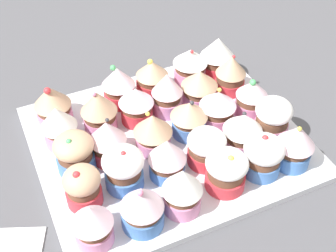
% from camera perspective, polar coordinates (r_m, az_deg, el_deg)
% --- Properties ---
extents(ground_plane, '(1.80, 1.80, 0.03)m').
position_cam_1_polar(ground_plane, '(0.78, 0.00, -3.03)').
color(ground_plane, '#4C4C51').
extents(baking_tray, '(0.43, 0.37, 0.01)m').
position_cam_1_polar(baking_tray, '(0.77, 0.00, -1.95)').
color(baking_tray, silver).
rests_on(baking_tray, ground_plane).
extents(cupcake_0, '(0.06, 0.06, 0.07)m').
position_cam_1_polar(cupcake_0, '(0.62, -9.39, -11.91)').
color(cupcake_0, pink).
rests_on(cupcake_0, baking_tray).
extents(cupcake_1, '(0.06, 0.06, 0.08)m').
position_cam_1_polar(cupcake_1, '(0.63, -3.26, -9.94)').
color(cupcake_1, '#477AC6').
rests_on(cupcake_1, baking_tray).
extents(cupcake_2, '(0.06, 0.06, 0.08)m').
position_cam_1_polar(cupcake_2, '(0.64, 1.79, -7.87)').
color(cupcake_2, pink).
rests_on(cupcake_2, baking_tray).
extents(cupcake_3, '(0.06, 0.06, 0.07)m').
position_cam_1_polar(cupcake_3, '(0.68, 7.26, -5.49)').
color(cupcake_3, '#D1333D').
rests_on(cupcake_3, baking_tray).
extents(cupcake_4, '(0.06, 0.06, 0.07)m').
position_cam_1_polar(cupcake_4, '(0.70, 11.75, -3.59)').
color(cupcake_4, '#477AC6').
rests_on(cupcake_4, baking_tray).
extents(cupcake_5, '(0.06, 0.06, 0.08)m').
position_cam_1_polar(cupcake_5, '(0.72, 15.54, -2.25)').
color(cupcake_5, '#477AC6').
rests_on(cupcake_5, baking_tray).
extents(cupcake_6, '(0.05, 0.05, 0.07)m').
position_cam_1_polar(cupcake_6, '(0.66, -10.59, -7.36)').
color(cupcake_6, '#D1333D').
rests_on(cupcake_6, baking_tray).
extents(cupcake_7, '(0.06, 0.06, 0.07)m').
position_cam_1_polar(cupcake_7, '(0.67, -5.57, -5.22)').
color(cupcake_7, '#477AC6').
rests_on(cupcake_7, baking_tray).
extents(cupcake_8, '(0.06, 0.06, 0.07)m').
position_cam_1_polar(cupcake_8, '(0.68, -0.11, -3.95)').
color(cupcake_8, '#477AC6').
rests_on(cupcake_8, baking_tray).
extents(cupcake_9, '(0.06, 0.06, 0.06)m').
position_cam_1_polar(cupcake_9, '(0.71, 4.81, -2.64)').
color(cupcake_9, '#D1333D').
rests_on(cupcake_9, baking_tray).
extents(cupcake_10, '(0.06, 0.06, 0.07)m').
position_cam_1_polar(cupcake_10, '(0.74, 9.26, -0.54)').
color(cupcake_10, pink).
rests_on(cupcake_10, baking_tray).
extents(cupcake_11, '(0.06, 0.06, 0.07)m').
position_cam_1_polar(cupcake_11, '(0.76, 12.91, 1.02)').
color(cupcake_11, pink).
rests_on(cupcake_11, baking_tray).
extents(cupcake_12, '(0.06, 0.06, 0.07)m').
position_cam_1_polar(cupcake_12, '(0.70, -11.49, -3.46)').
color(cupcake_12, '#477AC6').
rests_on(cupcake_12, baking_tray).
extents(cupcake_13, '(0.06, 0.06, 0.08)m').
position_cam_1_polar(cupcake_13, '(0.71, -7.60, -1.55)').
color(cupcake_13, '#D1333D').
rests_on(cupcake_13, baking_tray).
extents(cupcake_14, '(0.06, 0.06, 0.07)m').
position_cam_1_polar(cupcake_14, '(0.72, -1.90, -0.63)').
color(cupcake_14, pink).
rests_on(cupcake_14, baking_tray).
extents(cupcake_15, '(0.06, 0.06, 0.07)m').
position_cam_1_polar(cupcake_15, '(0.75, 2.58, 1.15)').
color(cupcake_15, '#477AC6').
rests_on(cupcake_15, baking_tray).
extents(cupcake_16, '(0.06, 0.06, 0.07)m').
position_cam_1_polar(cupcake_16, '(0.77, 6.17, 2.31)').
color(cupcake_16, pink).
rests_on(cupcake_16, baking_tray).
extents(cupcake_17, '(0.05, 0.05, 0.07)m').
position_cam_1_polar(cupcake_17, '(0.80, 10.53, 3.33)').
color(cupcake_17, pink).
rests_on(cupcake_17, baking_tray).
extents(cupcake_18, '(0.06, 0.06, 0.08)m').
position_cam_1_polar(cupcake_18, '(0.75, -13.44, 0.12)').
color(cupcake_18, pink).
rests_on(cupcake_18, baking_tray).
extents(cupcake_19, '(0.06, 0.06, 0.08)m').
position_cam_1_polar(cupcake_19, '(0.76, -8.60, 1.98)').
color(cupcake_19, pink).
rests_on(cupcake_19, baking_tray).
extents(cupcake_20, '(0.06, 0.06, 0.07)m').
position_cam_1_polar(cupcake_20, '(0.77, -3.96, 2.74)').
color(cupcake_20, '#D1333D').
rests_on(cupcake_20, baking_tray).
extents(cupcake_21, '(0.05, 0.05, 0.08)m').
position_cam_1_polar(cupcake_21, '(0.79, -0.12, 4.14)').
color(cupcake_21, pink).
rests_on(cupcake_21, baking_tray).
extents(cupcake_22, '(0.07, 0.07, 0.07)m').
position_cam_1_polar(cupcake_22, '(0.81, 3.94, 4.97)').
color(cupcake_22, pink).
rests_on(cupcake_22, baking_tray).
extents(cupcake_23, '(0.06, 0.06, 0.08)m').
position_cam_1_polar(cupcake_23, '(0.84, 7.82, 6.47)').
color(cupcake_23, '#D1333D').
rests_on(cupcake_23, baking_tray).
extents(cupcake_24, '(0.06, 0.06, 0.08)m').
position_cam_1_polar(cupcake_24, '(0.79, -14.19, 2.67)').
color(cupcake_24, pink).
rests_on(cupcake_24, baking_tray).
extents(cupcake_25, '(0.06, 0.06, 0.08)m').
position_cam_1_polar(cupcake_25, '(0.81, -6.19, 5.13)').
color(cupcake_25, '#D1333D').
rests_on(cupcake_25, baking_tray).
extents(cupcake_26, '(0.06, 0.06, 0.07)m').
position_cam_1_polar(cupcake_26, '(0.83, -1.98, 6.13)').
color(cupcake_26, '#D1333D').
rests_on(cupcake_26, baking_tray).
extents(cupcake_27, '(0.06, 0.06, 0.07)m').
position_cam_1_polar(cupcake_27, '(0.86, 2.78, 7.66)').
color(cupcake_27, pink).
rests_on(cupcake_27, baking_tray).
extents(cupcake_28, '(0.06, 0.06, 0.08)m').
position_cam_1_polar(cupcake_28, '(0.88, 6.14, 8.70)').
color(cupcake_28, '#D1333D').
rests_on(cupcake_28, baking_tray).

